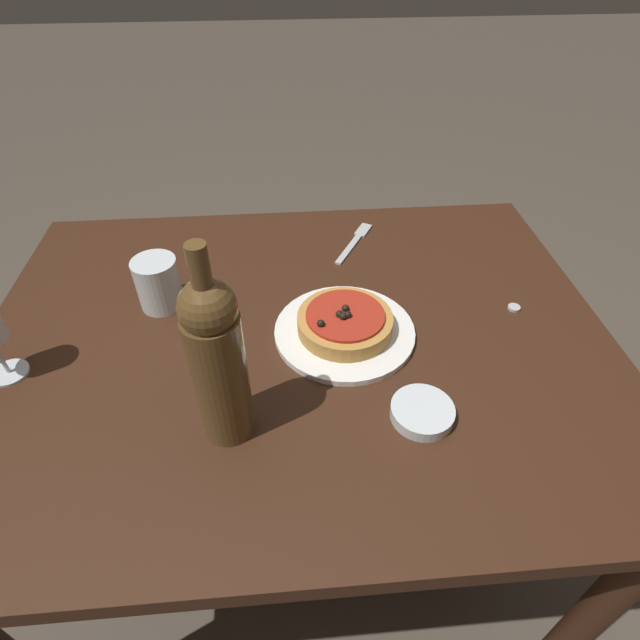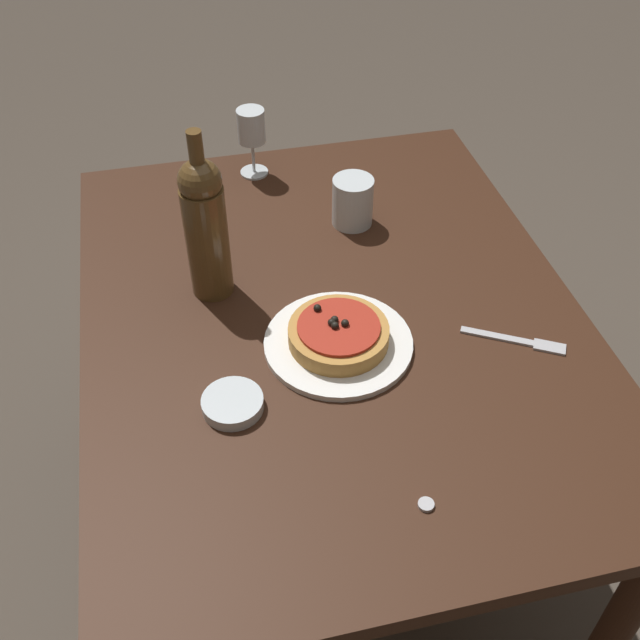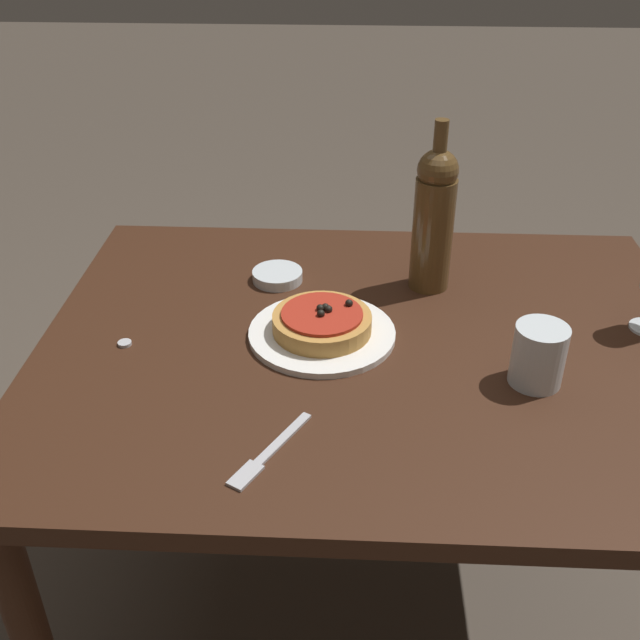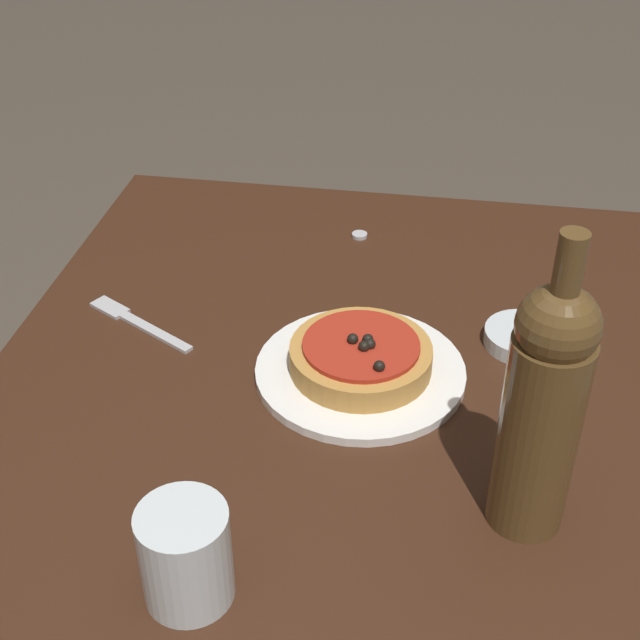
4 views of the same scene
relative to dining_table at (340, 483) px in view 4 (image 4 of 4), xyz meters
name	(u,v)px [view 4 (image 4 of 4)]	position (x,y,z in m)	size (l,w,h in m)	color
dining_table	(340,483)	(0.00, 0.00, 0.00)	(1.18, 0.91, 0.77)	#381E11
dinner_plate	(360,371)	(0.09, -0.01, 0.11)	(0.26, 0.26, 0.01)	white
pizza	(361,356)	(0.09, -0.01, 0.13)	(0.18, 0.18, 0.05)	#BC843D
wine_bottle	(543,406)	(-0.11, -0.21, 0.25)	(0.08, 0.08, 0.34)	brown
water_cup	(186,555)	(-0.26, 0.11, 0.15)	(0.09, 0.09, 0.10)	silver
side_bowl	(523,337)	(0.19, -0.21, 0.11)	(0.10, 0.10, 0.02)	silver
fork	(135,321)	(0.15, 0.31, 0.10)	(0.11, 0.17, 0.00)	#B7B7BC
bottle_cap	(360,235)	(0.43, 0.03, 0.10)	(0.02, 0.02, 0.01)	#B7B7BC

